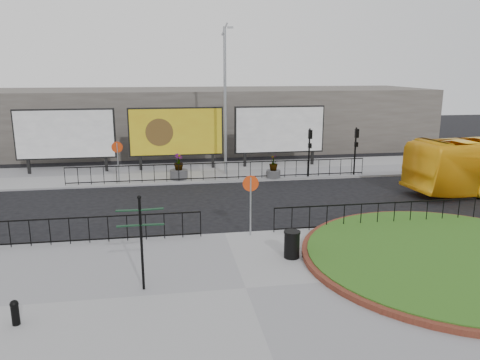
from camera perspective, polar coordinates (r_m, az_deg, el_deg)
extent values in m
plane|color=black|center=(19.33, -1.88, -6.80)|extent=(90.00, 90.00, 0.00)
cube|color=gray|center=(14.77, 0.71, -13.24)|extent=(30.00, 10.00, 0.12)
cube|color=gray|center=(30.80, -4.78, 0.98)|extent=(44.00, 6.00, 0.12)
cylinder|color=brown|center=(18.27, 24.24, -8.57)|extent=(10.40, 10.40, 0.18)
cylinder|color=#2B5316|center=(18.26, 24.25, -8.52)|extent=(10.00, 10.00, 0.22)
cylinder|color=gray|center=(28.04, -14.64, 1.98)|extent=(0.07, 0.07, 2.40)
cylinder|color=#BD340C|center=(27.87, -14.76, 3.89)|extent=(0.64, 0.03, 0.64)
cylinder|color=white|center=(27.89, -14.75, 3.90)|extent=(0.50, 0.03, 0.50)
cylinder|color=gray|center=(18.68, 1.29, -3.26)|extent=(0.07, 0.07, 2.40)
cylinder|color=#BD340C|center=(18.43, 1.31, -0.43)|extent=(0.64, 0.03, 0.64)
cylinder|color=white|center=(18.45, 1.30, -0.41)|extent=(0.50, 0.03, 0.50)
cube|color=black|center=(32.72, -24.35, 1.56)|extent=(0.18, 0.18, 1.00)
cube|color=black|center=(31.80, -15.98, 1.94)|extent=(0.18, 0.18, 1.00)
cube|color=black|center=(31.86, -20.51, 5.27)|extent=(6.20, 0.25, 3.20)
cube|color=white|center=(31.71, -20.57, 5.23)|extent=(6.00, 0.06, 3.00)
cube|color=black|center=(31.62, -12.02, 2.10)|extent=(0.18, 0.18, 1.00)
cube|color=black|center=(31.74, -3.33, 2.42)|extent=(0.18, 0.18, 1.00)
cube|color=black|center=(31.26, -7.78, 5.86)|extent=(6.20, 0.25, 3.20)
cube|color=gold|center=(31.10, -7.77, 5.82)|extent=(6.00, 0.06, 3.00)
cube|color=black|center=(32.04, 0.59, 2.54)|extent=(0.18, 0.18, 1.00)
cube|color=black|center=(33.18, 8.79, 2.77)|extent=(0.18, 0.18, 1.00)
cube|color=black|center=(32.21, 4.83, 6.16)|extent=(6.20, 0.25, 3.20)
cube|color=white|center=(32.06, 4.90, 6.12)|extent=(6.00, 0.06, 3.00)
cylinder|color=gray|center=(29.31, -1.84, 9.41)|extent=(0.18, 0.18, 9.00)
cylinder|color=gray|center=(29.32, -1.90, 17.92)|extent=(0.43, 0.10, 0.77)
cube|color=gray|center=(29.38, -1.19, 18.11)|extent=(0.35, 0.15, 0.12)
cylinder|color=black|center=(29.21, 8.41, 3.32)|extent=(0.10, 0.10, 3.00)
cube|color=black|center=(28.92, 8.56, 5.52)|extent=(0.22, 0.18, 0.55)
cube|color=black|center=(29.02, 8.52, 4.15)|extent=(0.20, 0.16, 0.30)
cylinder|color=black|center=(30.25, 13.85, 3.42)|extent=(0.10, 0.10, 3.00)
cube|color=black|center=(29.97, 14.06, 5.55)|extent=(0.22, 0.18, 0.55)
cube|color=black|center=(30.07, 13.98, 4.23)|extent=(0.20, 0.16, 0.30)
cube|color=#655F59|center=(40.27, -6.01, 7.42)|extent=(40.00, 10.00, 5.00)
cylinder|color=black|center=(14.40, -11.91, -7.76)|extent=(0.08, 0.08, 2.87)
sphere|color=black|center=(13.94, -12.20, -2.07)|extent=(0.13, 0.13, 0.13)
cube|color=black|center=(14.09, -13.57, -3.63)|extent=(0.68, 0.16, 0.03)
cube|color=black|center=(14.07, -10.66, -3.51)|extent=(0.68, 0.19, 0.03)
cube|color=black|center=(14.20, -13.48, -5.44)|extent=(0.68, 0.16, 0.03)
cube|color=black|center=(14.16, -10.58, -5.35)|extent=(0.68, 0.16, 0.03)
cylinder|color=black|center=(14.05, -25.70, -14.58)|extent=(0.21, 0.21, 0.57)
sphere|color=black|center=(13.92, -25.83, -13.47)|extent=(0.23, 0.23, 0.23)
cylinder|color=black|center=(16.84, 6.34, -7.91)|extent=(0.55, 0.55, 0.92)
cylinder|color=black|center=(16.67, 6.38, -6.33)|extent=(0.60, 0.60, 0.06)
cylinder|color=#4C4C4F|center=(28.69, -7.46, 0.68)|extent=(1.08, 1.08, 0.56)
imported|color=#2B5316|center=(28.53, -7.51, 2.21)|extent=(0.79, 0.79, 1.00)
cylinder|color=#4C4C4F|center=(28.87, 4.08, 0.74)|extent=(0.88, 0.88, 0.46)
imported|color=#2B5316|center=(28.72, 4.10, 2.12)|extent=(0.74, 0.74, 0.96)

